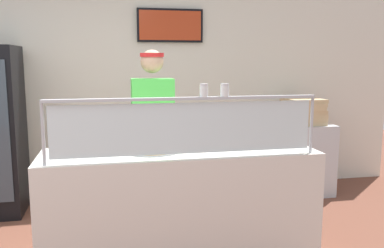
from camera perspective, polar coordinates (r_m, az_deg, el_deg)
ground_plane at (r=4.20m, az=-3.27°, el=-14.50°), size 12.00×12.00×0.00m
shop_rear_unit at (r=5.17m, az=-5.52°, el=5.40°), size 6.58×0.13×2.70m
serving_counter at (r=3.41m, az=-1.65°, el=-11.58°), size 2.18×0.65×0.95m
sneeze_guard at (r=2.96m, az=-0.82°, el=0.54°), size 2.00×0.06×0.45m
pizza_tray at (r=3.29m, az=-5.50°, el=-3.43°), size 0.47×0.47×0.04m
pizza_server at (r=3.27m, az=-5.27°, el=-3.12°), size 0.13×0.29×0.01m
parmesan_shaker at (r=2.97m, az=1.67°, el=4.60°), size 0.06×0.06×0.09m
pepper_flake_shaker at (r=3.01m, az=4.57°, el=4.62°), size 0.06×0.06×0.09m
worker_figure at (r=3.80m, az=-5.36°, el=-1.17°), size 0.41×0.50×1.76m
prep_shelf at (r=5.35m, az=14.93°, el=-4.67°), size 0.70×0.55×0.88m
pizza_box_stack at (r=5.25m, az=15.22°, el=1.72°), size 0.46×0.45×0.31m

